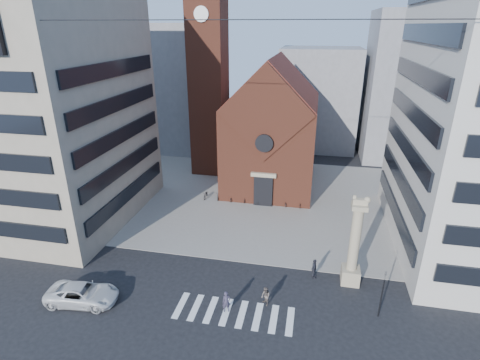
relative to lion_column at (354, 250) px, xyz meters
The scene contains 23 objects.
ground 11.01m from the lion_column, 163.32° to the right, with size 120.00×120.00×0.00m, color black.
piazza 19.18m from the lion_column, 122.03° to the left, with size 46.00×30.00×0.05m, color gray.
zebra_crossing 11.72m from the lion_column, 147.61° to the right, with size 10.20×3.20×0.01m, color white, non-canonical shape.
church 24.62m from the lion_column, 114.43° to the left, with size 12.00×16.65×18.00m.
campanile 34.29m from the lion_column, 128.68° to the left, with size 5.50×5.50×31.20m.
building_left 36.01m from the lion_column, 168.37° to the left, with size 18.00×20.00×26.00m, color gray.
bg_block_left 48.23m from the lion_column, 129.04° to the left, with size 16.00×14.00×22.00m, color gray.
bg_block_mid 42.55m from the lion_column, 95.45° to the left, with size 14.00×12.00×18.00m, color gray.
bg_block_right 41.69m from the lion_column, 72.91° to the left, with size 16.00×14.00×24.00m, color gray.
lion_column is the anchor object (origin of this frame).
traffic_light 4.62m from the lion_column, 63.54° to the right, with size 0.13×0.16×4.30m.
white_car 23.50m from the lion_column, 161.89° to the right, with size 2.73×5.92×1.65m, color silver.
pedestrian_0 11.96m from the lion_column, 149.73° to the right, with size 0.68×0.45×1.88m, color #342E41.
pedestrian_1 8.80m from the lion_column, 147.61° to the right, with size 0.83×0.64×1.70m, color #5C514A.
pedestrian_2 4.08m from the lion_column, behind, with size 1.15×0.48×1.96m, color #292931.
scooter_0 23.21m from the lion_column, 140.90° to the left, with size 0.65×1.87×0.98m, color black.
scooter_1 21.85m from the lion_column, 137.90° to the left, with size 0.51×1.81×1.09m, color black.
scooter_2 20.57m from the lion_column, 134.52° to the left, with size 0.65×1.87×0.98m, color black.
scooter_3 19.36m from the lion_column, 130.68° to the left, with size 0.51×1.81×1.09m, color black.
scooter_4 18.26m from the lion_column, 126.35° to the left, with size 0.65×1.87×0.98m, color black.
scooter_5 17.26m from the lion_column, 121.48° to the left, with size 0.51×1.81×1.09m, color black.
scooter_6 16.42m from the lion_column, 116.04° to the left, with size 0.65×1.87×0.98m, color black.
scooter_7 15.72m from the lion_column, 110.05° to the left, with size 0.51×1.81×1.09m, color black.
Camera 1 is at (5.84, -26.34, 21.67)m, focal length 28.00 mm.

